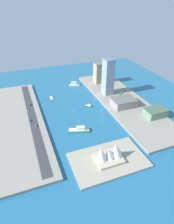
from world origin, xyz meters
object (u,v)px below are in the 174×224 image
Objects in this scene: ferry_white_commuter at (74,84)px; opera_landmark at (109,153)px; patrol_launch_navy at (88,106)px; van_white at (28,110)px; sedan_silver at (36,126)px; carpark_squat_concrete at (123,102)px; ferry_green_doubledeck at (79,130)px; suv_black at (31,105)px; terminal_long_green at (155,112)px; water_taxi_orange at (52,98)px; hatchback_blue at (30,120)px; apartment_midrise_tan at (101,73)px; taxi_yellow_cab at (31,102)px; traffic_light_waterfront at (37,115)px; tower_tall_glass at (108,77)px.

ferry_white_commuter is 203.85m from opera_landmark.
van_white reaches higher than patrol_launch_navy.
sedan_silver is at bearing 18.60° from patrol_launch_navy.
carpark_squat_concrete is 146.87m from van_white.
ferry_green_doubledeck is 101.09m from suv_black.
ferry_white_commuter is 4.11× the size of suv_black.
opera_landmark reaches higher than suv_black.
water_taxi_orange is at bearing -41.31° from terminal_long_green.
ferry_white_commuter is at bearing -105.18° from ferry_green_doubledeck.
hatchback_blue is 0.87× the size of suv_black.
patrol_launch_navy is 101.60m from terminal_long_green.
patrol_launch_navy is at bearing -24.24° from carpark_squat_concrete.
hatchback_blue is (0.12, 29.35, 0.00)m from van_white.
apartment_midrise_tan is at bearing 170.38° from ferry_white_commuter.
taxi_yellow_cab is 47.43m from traffic_light_waterfront.
patrol_launch_navy is 61.72m from tower_tall_glass.
van_white is 29.35m from hatchback_blue.
tower_tall_glass is 140.78m from van_white.
traffic_light_waterfront is (-10.22, -5.82, 3.46)m from hatchback_blue.
carpark_squat_concrete reaches higher than ferry_green_doubledeck.
terminal_long_green is at bearing 99.28° from apartment_midrise_tan.
opera_landmark reaches higher than carpark_squat_concrete.
hatchback_blue is at bearing 45.86° from ferry_white_commuter.
tower_tall_glass reaches higher than van_white.
carpark_squat_concrete is 136.56m from sedan_silver.
opera_landmark is (-69.94, 103.37, 6.29)m from hatchback_blue.
ferry_green_doubledeck is at bearing 55.89° from apartment_midrise_tan.
taxi_yellow_cab is at bearing 27.21° from ferry_white_commuter.
apartment_midrise_tan is at bearing -111.80° from opera_landmark.
tower_tall_glass is at bearing -115.33° from opera_landmark.
patrol_launch_navy is 0.30× the size of carpark_squat_concrete.
ferry_white_commuter is 4.73× the size of hatchback_blue.
water_taxi_orange is (14.43, -103.60, -1.44)m from ferry_green_doubledeck.
hatchback_blue is at bearing 15.86° from tower_tall_glass.
van_white is (95.66, 69.36, 1.32)m from ferry_white_commuter.
traffic_light_waterfront reaches higher than ferry_green_doubledeck.
carpark_squat_concrete is 8.00× the size of taxi_yellow_cab.
traffic_light_waterfront is (131.50, -15.11, -1.88)m from carpark_squat_concrete.
suv_black is 161.04m from opera_landmark.
opera_landmark is at bearing 124.08° from hatchback_blue.
carpark_squat_concrete is 118.34m from opera_landmark.
carpark_squat_concrete is at bearing -55.59° from terminal_long_green.
tower_tall_glass is 11.92× the size of suv_black.
apartment_midrise_tan is at bearing -125.77° from patrol_launch_navy.
van_white is (137.23, 9.67, -29.87)m from tower_tall_glass.
terminal_long_green is at bearing 149.87° from suv_black.
traffic_light_waterfront is at bearing 113.23° from van_white.
patrol_launch_navy is 92.90m from hatchback_blue.
taxi_yellow_cab is at bearing -24.81° from carpark_squat_concrete.
ferry_green_doubledeck is 0.82× the size of carpark_squat_concrete.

